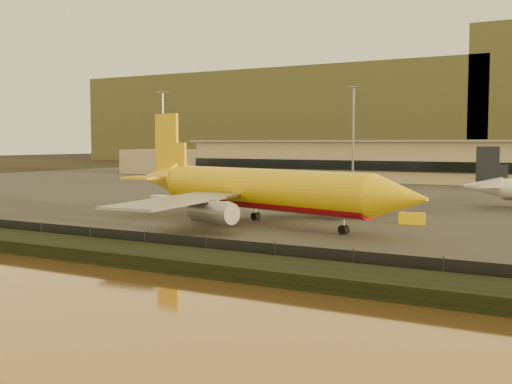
# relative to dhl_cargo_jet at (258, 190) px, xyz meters

# --- Properties ---
(ground) EXTENTS (900.00, 900.00, 0.00)m
(ground) POSITION_rel_dhl_cargo_jet_xyz_m (-0.56, -14.53, -5.19)
(ground) COLOR black
(ground) RESTS_ON ground
(embankment) EXTENTS (320.00, 7.00, 1.40)m
(embankment) POSITION_rel_dhl_cargo_jet_xyz_m (-0.56, -31.53, -4.49)
(embankment) COLOR black
(embankment) RESTS_ON ground
(tarmac) EXTENTS (320.00, 220.00, 0.20)m
(tarmac) POSITION_rel_dhl_cargo_jet_xyz_m (-0.56, 80.47, -5.09)
(tarmac) COLOR #2D2D2D
(tarmac) RESTS_ON ground
(perimeter_fence) EXTENTS (300.00, 0.05, 2.20)m
(perimeter_fence) POSITION_rel_dhl_cargo_jet_xyz_m (-0.56, -27.53, -3.89)
(perimeter_fence) COLOR black
(perimeter_fence) RESTS_ON tarmac
(terminal_building) EXTENTS (202.00, 25.00, 12.60)m
(terminal_building) POSITION_rel_dhl_cargo_jet_xyz_m (-15.08, 111.02, 1.05)
(terminal_building) COLOR tan
(terminal_building) RESTS_ON tarmac
(apron_light_masts) EXTENTS (152.20, 12.20, 25.40)m
(apron_light_masts) POSITION_rel_dhl_cargo_jet_xyz_m (14.44, 60.47, 10.51)
(apron_light_masts) COLOR slate
(apron_light_masts) RESTS_ON tarmac
(distant_hills) EXTENTS (470.00, 160.00, 70.00)m
(distant_hills) POSITION_rel_dhl_cargo_jet_xyz_m (-21.30, 325.47, 26.19)
(distant_hills) COLOR #65673B
(distant_hills) RESTS_ON ground
(dhl_cargo_jet) EXTENTS (55.19, 52.85, 16.73)m
(dhl_cargo_jet) POSITION_rel_dhl_cargo_jet_xyz_m (0.00, 0.00, 0.00)
(dhl_cargo_jet) COLOR yellow
(dhl_cargo_jet) RESTS_ON tarmac
(gse_vehicle_yellow) EXTENTS (3.98, 2.42, 1.67)m
(gse_vehicle_yellow) POSITION_rel_dhl_cargo_jet_xyz_m (19.93, 10.39, -4.16)
(gse_vehicle_yellow) COLOR yellow
(gse_vehicle_yellow) RESTS_ON tarmac
(gse_vehicle_white) EXTENTS (4.42, 3.14, 1.82)m
(gse_vehicle_white) POSITION_rel_dhl_cargo_jet_xyz_m (-29.93, 15.04, -4.09)
(gse_vehicle_white) COLOR silver
(gse_vehicle_white) RESTS_ON tarmac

